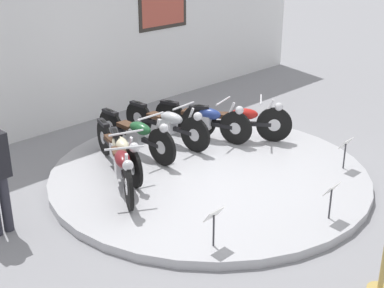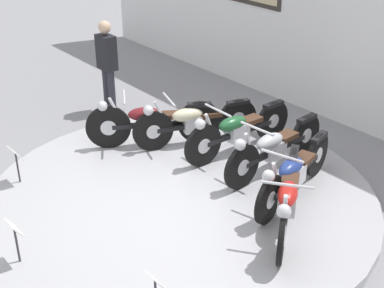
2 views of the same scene
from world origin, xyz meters
name	(u,v)px [view 1 (image 1 of 2)]	position (x,y,z in m)	size (l,w,h in m)	color
ground_plane	(209,177)	(0.00, 0.00, 0.00)	(60.00, 60.00, 0.00)	gray
display_platform	(209,174)	(0.00, 0.00, 0.06)	(5.01, 5.01, 0.13)	#ADADB2
back_wall	(67,28)	(0.00, 3.68, 1.92)	(14.00, 0.22, 3.84)	white
motorcycle_maroon	(122,163)	(-1.33, 0.50, 0.52)	(1.09, 1.75, 0.81)	black
motorcycle_cream	(119,148)	(-0.98, 1.02, 0.50)	(0.74, 1.88, 0.78)	black
motorcycle_green	(137,133)	(-0.35, 1.32, 0.50)	(0.54, 1.97, 0.79)	black
motorcycle_silver	(167,123)	(0.36, 1.32, 0.50)	(0.54, 1.97, 0.79)	black
motorcycle_blue	(204,119)	(0.98, 1.02, 0.50)	(0.66, 1.90, 0.78)	black
motorcycle_red	(239,120)	(1.34, 0.50, 0.51)	(1.24, 1.62, 0.79)	black
info_placard_front_left	(214,219)	(-1.55, -1.49, 0.49)	(0.26, 0.11, 0.51)	#333338
info_placard_front_centre	(331,194)	(0.00, -2.15, 0.49)	(0.26, 0.11, 0.51)	#333338
info_placard_front_right	(346,147)	(1.55, -1.49, 0.49)	(0.26, 0.11, 0.51)	#333338
stanchion_post_left_of_entry	(384,265)	(-0.81, -3.28, 0.34)	(0.28, 0.28, 1.02)	tan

